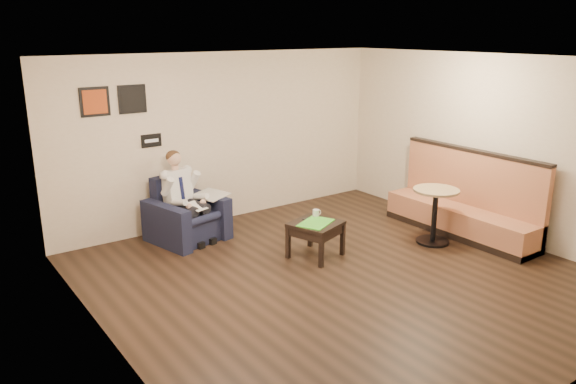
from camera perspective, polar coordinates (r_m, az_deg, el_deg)
ground at (r=7.52m, az=5.40°, el=-8.55°), size 6.00×6.00×0.00m
wall_back at (r=9.46m, az=-6.40°, el=5.51°), size 6.00×0.02×2.80m
wall_left at (r=5.62m, az=-18.03°, el=-2.68°), size 0.02×6.00×2.80m
wall_right at (r=9.27m, az=19.85°, el=4.42°), size 0.02×6.00×2.80m
ceiling at (r=6.84m, az=6.04°, el=13.26°), size 6.00×6.00×0.02m
seating_sign at (r=8.88m, az=-13.72°, el=5.10°), size 0.32×0.02×0.20m
art_print_left at (r=8.52m, az=-19.04°, el=8.66°), size 0.42×0.03×0.42m
art_print_right at (r=8.69m, az=-15.54°, el=9.08°), size 0.42×0.03×0.42m
armchair at (r=8.73m, az=-10.25°, el=-1.80°), size 1.19×1.19×0.96m
seated_man at (r=8.58m, az=-9.78°, el=-0.85°), size 0.83×1.06×1.32m
lap_papers at (r=8.53m, az=-9.32°, el=-1.42°), size 0.30×0.36×0.01m
newspaper at (r=8.85m, az=-7.86°, el=-0.28°), size 0.55×0.62×0.01m
side_table at (r=8.04m, az=2.81°, el=-4.84°), size 0.80×0.80×0.52m
green_folder at (r=7.90m, az=2.84°, el=-3.15°), size 0.63×0.56×0.01m
coffee_mug at (r=8.16m, az=2.84°, el=-2.16°), size 0.12×0.12×0.11m
smartphone at (r=8.09m, az=1.98°, el=-2.70°), size 0.17×0.10×0.01m
banquette at (r=9.19m, az=17.25°, el=-0.20°), size 0.61×2.58×1.32m
cafe_table at (r=8.77m, az=14.65°, el=-2.38°), size 0.90×0.90×0.85m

